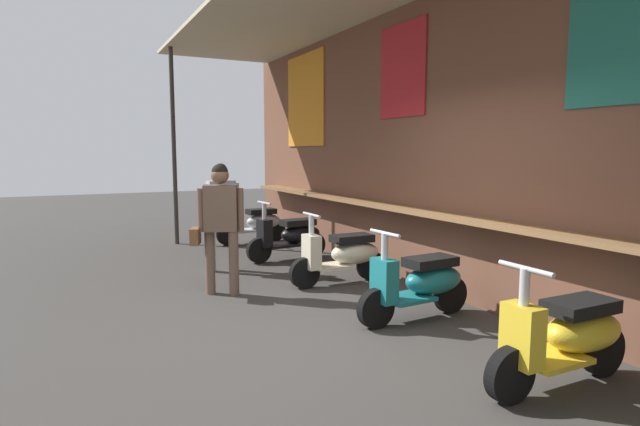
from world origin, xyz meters
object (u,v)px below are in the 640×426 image
at_px(scooter_teal, 421,283).
at_px(scooter_yellow, 568,336).
at_px(scooter_black, 292,236).
at_px(scooter_cream, 344,255).
at_px(scooter_silver, 256,223).
at_px(shopper_with_handbag, 219,217).
at_px(shopper_browsing, 221,206).

xyz_separation_m(scooter_teal, scooter_yellow, (1.74, 0.00, 0.00)).
bearing_deg(scooter_black, scooter_teal, 86.01).
distance_m(scooter_black, scooter_cream, 1.73).
relative_size(scooter_silver, scooter_yellow, 1.00).
relative_size(scooter_black, scooter_cream, 1.00).
bearing_deg(shopper_with_handbag, shopper_browsing, -174.70).
relative_size(shopper_with_handbag, shopper_browsing, 1.01).
height_order(scooter_silver, scooter_teal, same).
bearing_deg(shopper_browsing, scooter_silver, -34.36).
xyz_separation_m(scooter_cream, scooter_yellow, (3.37, -0.00, 0.00)).
bearing_deg(scooter_black, scooter_yellow, 86.01).
relative_size(scooter_black, scooter_teal, 1.00).
bearing_deg(scooter_yellow, scooter_teal, -89.52).
xyz_separation_m(scooter_silver, scooter_black, (1.72, -0.00, 0.00)).
bearing_deg(scooter_silver, shopper_with_handbag, 59.87).
height_order(scooter_black, scooter_teal, same).
height_order(scooter_teal, scooter_yellow, same).
height_order(scooter_teal, shopper_browsing, shopper_browsing).
distance_m(scooter_black, shopper_with_handbag, 2.29).
bearing_deg(scooter_teal, scooter_cream, -92.92).
bearing_deg(scooter_yellow, shopper_browsing, -74.94).
xyz_separation_m(scooter_silver, scooter_teal, (5.09, 0.00, 0.00)).
height_order(scooter_silver, scooter_yellow, same).
bearing_deg(shopper_browsing, scooter_teal, -160.67).
bearing_deg(scooter_cream, shopper_with_handbag, -7.68).
relative_size(scooter_cream, shopper_with_handbag, 0.87).
height_order(scooter_yellow, shopper_with_handbag, shopper_with_handbag).
xyz_separation_m(scooter_silver, scooter_cream, (3.46, 0.00, 0.00)).
bearing_deg(shopper_with_handbag, scooter_teal, 63.37).
relative_size(scooter_silver, shopper_browsing, 0.89).
distance_m(scooter_yellow, shopper_with_handbag, 3.98).
bearing_deg(scooter_cream, scooter_yellow, 90.15).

